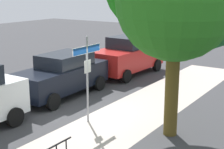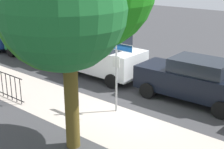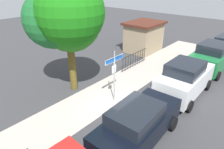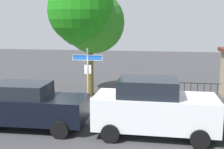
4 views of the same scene
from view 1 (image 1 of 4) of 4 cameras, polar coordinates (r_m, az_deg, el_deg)
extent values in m
plane|color=#38383A|center=(12.29, -4.13, -6.72)|extent=(60.00, 60.00, 0.00)
cube|color=#B1A498|center=(10.10, -5.34, -11.49)|extent=(24.00, 2.60, 0.00)
cylinder|color=#9EA0A5|center=(11.26, -4.12, -0.94)|extent=(0.07, 0.07, 2.89)
cube|color=#144799|center=(11.04, -4.21, 4.14)|extent=(1.36, 0.02, 0.22)
cube|color=white|center=(11.04, -4.22, 4.14)|extent=(1.39, 0.02, 0.25)
cube|color=silver|center=(11.14, -4.08, 1.34)|extent=(0.32, 0.02, 0.42)
cylinder|color=#53441A|center=(10.33, 9.94, -1.52)|extent=(0.41, 0.41, 3.22)
sphere|color=#256F1B|center=(9.71, 10.57, 12.02)|extent=(3.36, 3.36, 3.36)
cube|color=#B41E1B|center=(17.93, 2.54, 2.76)|extent=(4.46, 2.08, 1.06)
cube|color=black|center=(18.01, 3.04, 5.46)|extent=(2.17, 1.76, 0.58)
cylinder|color=black|center=(16.32, 2.38, -0.27)|extent=(0.65, 0.25, 0.64)
cylinder|color=black|center=(17.43, -2.82, 0.64)|extent=(0.65, 0.25, 0.64)
cylinder|color=black|center=(18.81, 7.47, 1.53)|extent=(0.65, 0.25, 0.64)
cylinder|color=black|center=(19.77, 2.65, 2.25)|extent=(0.65, 0.25, 0.64)
cube|color=black|center=(14.35, -8.43, -0.53)|extent=(4.52, 1.88, 0.92)
cube|color=black|center=(14.38, -7.84, 2.48)|extent=(2.19, 1.59, 0.52)
cylinder|color=black|center=(12.83, -9.80, -4.47)|extent=(0.65, 0.24, 0.64)
cylinder|color=black|center=(14.01, -15.11, -3.18)|extent=(0.65, 0.24, 0.64)
cylinder|color=black|center=(15.11, -2.12, -1.44)|extent=(0.65, 0.24, 0.64)
cylinder|color=black|center=(16.12, -7.22, -0.55)|extent=(0.65, 0.24, 0.64)
cylinder|color=black|center=(11.61, -15.89, -6.81)|extent=(0.64, 0.22, 0.64)
camera|label=2|loc=(15.59, 41.77, 13.34)|focal=51.74mm
camera|label=3|loc=(20.32, -5.24, 19.08)|focal=31.88mm
camera|label=4|loc=(20.14, -41.52, 9.55)|focal=46.46mm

